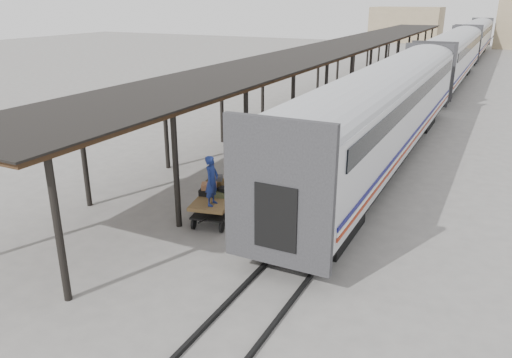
{
  "coord_description": "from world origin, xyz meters",
  "views": [
    {
      "loc": [
        8.03,
        -14.77,
        7.39
      ],
      "look_at": [
        0.99,
        -0.74,
        1.7
      ],
      "focal_mm": 35.0,
      "sensor_mm": 36.0,
      "label": 1
    }
  ],
  "objects_px": {
    "baggage_cart": "(216,202)",
    "pedestrian": "(317,117)",
    "porter": "(212,181)",
    "luggage_tug": "(348,95)"
  },
  "relations": [
    {
      "from": "porter",
      "to": "pedestrian",
      "type": "distance_m",
      "value": 13.54
    },
    {
      "from": "baggage_cart",
      "to": "pedestrian",
      "type": "relative_size",
      "value": 1.34
    },
    {
      "from": "baggage_cart",
      "to": "porter",
      "type": "xyz_separation_m",
      "value": [
        0.25,
        -0.65,
        1.07
      ]
    },
    {
      "from": "baggage_cart",
      "to": "pedestrian",
      "type": "height_order",
      "value": "pedestrian"
    },
    {
      "from": "porter",
      "to": "baggage_cart",
      "type": "bearing_deg",
      "value": 14.94
    },
    {
      "from": "luggage_tug",
      "to": "pedestrian",
      "type": "height_order",
      "value": "pedestrian"
    },
    {
      "from": "baggage_cart",
      "to": "luggage_tug",
      "type": "relative_size",
      "value": 1.37
    },
    {
      "from": "luggage_tug",
      "to": "porter",
      "type": "distance_m",
      "value": 22.73
    },
    {
      "from": "luggage_tug",
      "to": "pedestrian",
      "type": "xyz_separation_m",
      "value": [
        0.91,
        -9.14,
        0.29
      ]
    },
    {
      "from": "baggage_cart",
      "to": "porter",
      "type": "height_order",
      "value": "porter"
    }
  ]
}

